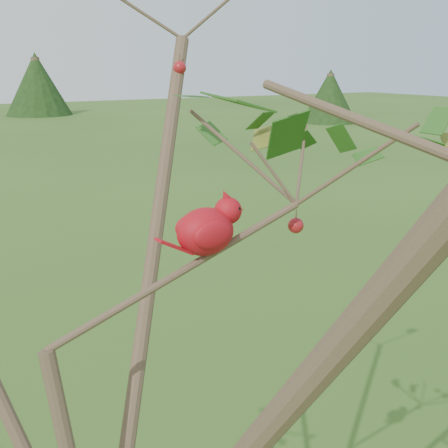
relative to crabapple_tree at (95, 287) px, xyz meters
name	(u,v)px	position (x,y,z in m)	size (l,w,h in m)	color
crabapple_tree	(95,287)	(0.00, 0.00, 0.00)	(2.35, 2.05, 2.95)	#453425
cardinal	(208,229)	(0.29, 0.09, 0.05)	(0.23, 0.12, 0.16)	red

